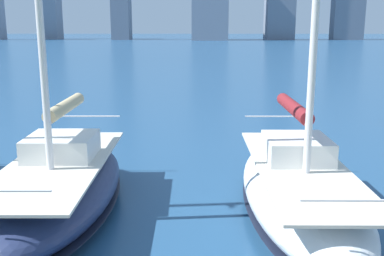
{
  "coord_description": "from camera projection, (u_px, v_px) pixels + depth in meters",
  "views": [
    {
      "loc": [
        0.18,
        3.56,
        4.45
      ],
      "look_at": [
        0.45,
        -6.4,
        2.2
      ],
      "focal_mm": 42.0,
      "sensor_mm": 36.0,
      "label": 1
    }
  ],
  "objects": [
    {
      "name": "sailboat_maroon",
      "position": [
        299.0,
        187.0,
        10.56
      ],
      "size": [
        2.65,
        7.48,
        11.43
      ],
      "color": "silver",
      "rests_on": "ground"
    },
    {
      "name": "sailboat_tan",
      "position": [
        59.0,
        184.0,
        10.82
      ],
      "size": [
        2.9,
        7.11,
        11.07
      ],
      "color": "navy",
      "rests_on": "ground"
    }
  ]
}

